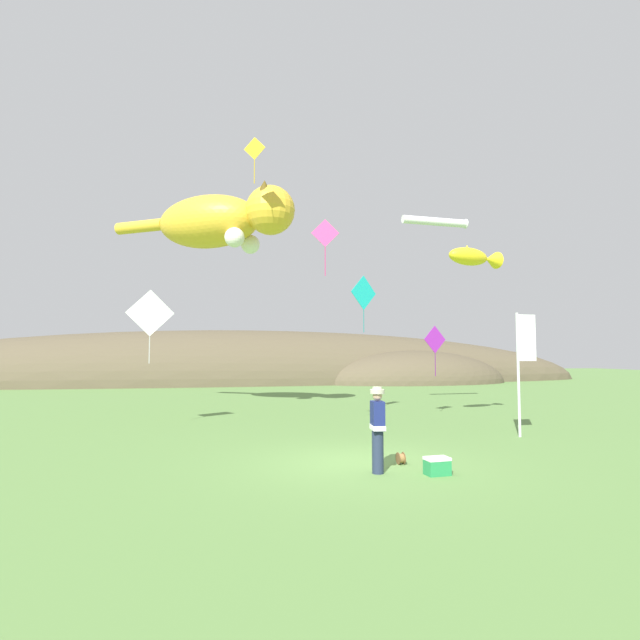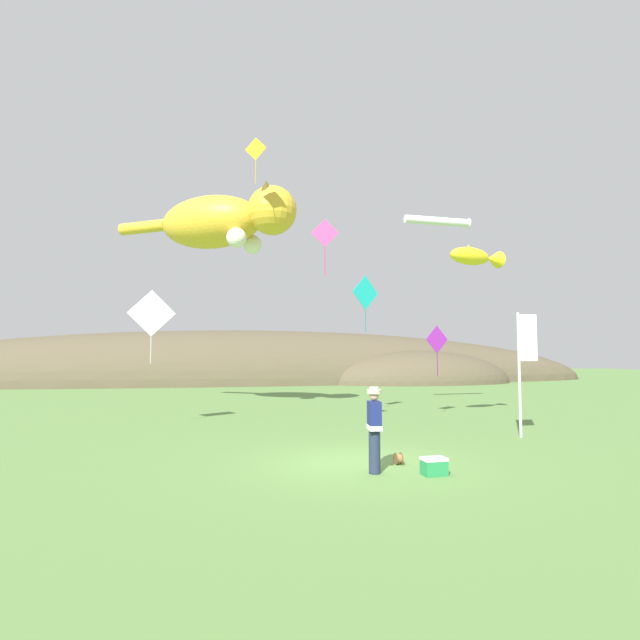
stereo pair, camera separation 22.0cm
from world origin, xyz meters
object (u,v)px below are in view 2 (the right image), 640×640
kite_tube_streamer (438,221)px  kite_fish_windsock (475,257)px  festival_attendant (374,427)px  kite_diamond_pink (325,234)px  kite_diamond_violet (437,340)px  festival_banner_pole (524,355)px  kite_diamond_teal (365,293)px  kite_diamond_white (151,314)px  kite_diamond_gold (256,150)px  picnic_cooler (434,466)px  kite_giant_cat (224,221)px  kite_spool (398,459)px

kite_tube_streamer → kite_fish_windsock: bearing=-98.2°
festival_attendant → kite_diamond_pink: 7.05m
kite_fish_windsock → kite_diamond_violet: kite_fish_windsock is taller
festival_banner_pole → kite_tube_streamer: 9.16m
kite_tube_streamer → festival_attendant: bearing=-122.2°
kite_diamond_teal → kite_diamond_white: bearing=-167.8°
kite_diamond_pink → kite_diamond_gold: 5.43m
picnic_cooler → kite_giant_cat: size_ratio=0.07×
kite_diamond_teal → kite_diamond_white: size_ratio=0.94×
kite_giant_cat → kite_diamond_gold: bearing=-73.6°
kite_fish_windsock → festival_attendant: bearing=-133.9°
festival_banner_pole → kite_tube_streamer: (0.66, 6.94, 5.94)m
kite_fish_windsock → kite_diamond_white: kite_fish_windsock is taller
kite_spool → kite_diamond_teal: 9.90m
kite_fish_windsock → festival_banner_pole: bearing=-91.2°
kite_diamond_teal → kite_tube_streamer: bearing=16.7°
kite_giant_cat → kite_diamond_pink: 7.78m
kite_fish_windsock → kite_diamond_teal: (-3.16, 3.04, -1.03)m
kite_diamond_white → kite_diamond_pink: size_ratio=1.39×
kite_giant_cat → kite_diamond_gold: (1.06, -3.58, 1.82)m
festival_attendant → kite_spool: festival_attendant is taller
picnic_cooler → kite_diamond_violet: 10.13m
festival_attendant → kite_diamond_pink: (0.04, 4.77, 5.19)m
kite_spool → kite_tube_streamer: bearing=59.3°
kite_spool → festival_attendant: bearing=-139.0°
festival_banner_pole → kite_diamond_white: (-11.11, 4.09, 1.39)m
festival_attendant → kite_spool: 1.32m
picnic_cooler → kite_diamond_gold: kite_diamond_gold is taller
kite_fish_windsock → kite_diamond_pink: (-5.82, -1.32, 0.21)m
kite_diamond_white → kite_diamond_violet: bearing=5.0°
picnic_cooler → kite_tube_streamer: bearing=63.4°
festival_attendant → kite_giant_cat: kite_giant_cat is taller
kite_diamond_pink → festival_banner_pole: bearing=-14.2°
kite_diamond_teal → kite_diamond_gold: (-4.53, -1.04, 5.10)m
kite_spool → kite_giant_cat: size_ratio=0.03×
kite_diamond_pink → kite_spool: bearing=-79.8°
kite_fish_windsock → kite_diamond_teal: 4.51m
kite_diamond_teal → kite_diamond_violet: bearing=-16.3°
festival_attendant → festival_banner_pole: size_ratio=0.48×
kite_fish_windsock → kite_spool: bearing=-133.2°
festival_attendant → kite_tube_streamer: 14.21m
kite_diamond_gold → kite_diamond_violet: bearing=2.0°
kite_giant_cat → kite_diamond_teal: 6.96m
festival_attendant → kite_fish_windsock: (5.86, 6.09, 4.98)m
kite_spool → festival_banner_pole: festival_banner_pole is taller
festival_banner_pole → festival_attendant: bearing=-150.2°
kite_diamond_violet → kite_diamond_gold: kite_diamond_gold is taller
kite_giant_cat → kite_tube_streamer: size_ratio=2.48×
festival_banner_pole → kite_fish_windsock: (0.06, 2.78, 3.52)m
kite_diamond_teal → kite_diamond_white: (-8.00, -1.73, -1.10)m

